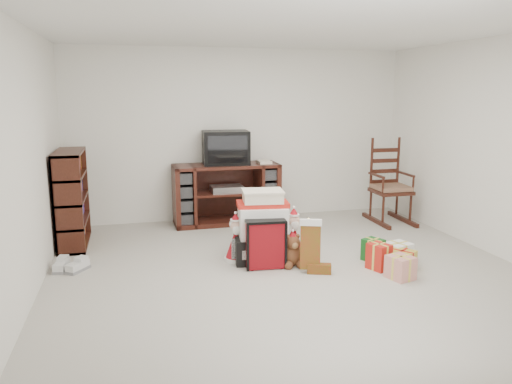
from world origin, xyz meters
TOP-DOWN VIEW (x-y plane):
  - room at (0.00, 0.00)m, footprint 5.01×5.01m
  - tv_stand at (-0.27, 2.20)m, footprint 1.52×0.56m
  - bookshelf at (-2.31, 1.64)m, footprint 0.32×0.96m
  - rocking_chair at (2.06, 1.72)m, footprint 0.52×0.84m
  - gift_pile at (-0.18, 0.48)m, footprint 0.68×0.53m
  - red_suitcase at (-0.21, 0.25)m, footprint 0.43×0.25m
  - stocking at (0.21, -0.01)m, footprint 0.29×0.20m
  - teddy_bear at (0.09, 0.22)m, footprint 0.24×0.21m
  - santa_figurine at (0.20, 0.51)m, footprint 0.29×0.27m
  - mrs_claus_figurine at (-0.47, 0.56)m, footprint 0.27×0.26m
  - sneaker_pair at (-2.27, 0.65)m, footprint 0.39×0.30m
  - gift_cluster at (1.08, -0.08)m, footprint 0.68×0.76m
  - crt_television at (-0.26, 2.22)m, footprint 0.67×0.51m

SIDE VIEW (x-z plane):
  - sneaker_pair at x=-2.27m, z-range 0.00..0.10m
  - gift_cluster at x=1.08m, z-range 0.00..0.23m
  - teddy_bear at x=0.09m, z-range -0.02..0.33m
  - mrs_claus_figurine at x=-0.47m, z-range -0.06..0.49m
  - santa_figurine at x=0.20m, z-range -0.07..0.52m
  - red_suitcase at x=-0.21m, z-range -0.04..0.59m
  - stocking at x=0.21m, z-range 0.00..0.58m
  - gift_pile at x=-0.18m, z-range -0.05..0.74m
  - tv_stand at x=-0.27m, z-range 0.00..0.86m
  - rocking_chair at x=2.06m, z-range -0.20..1.07m
  - bookshelf at x=-2.31m, z-range -0.02..1.15m
  - crt_television at x=-0.26m, z-range 0.86..1.34m
  - room at x=0.00m, z-range -0.01..2.51m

